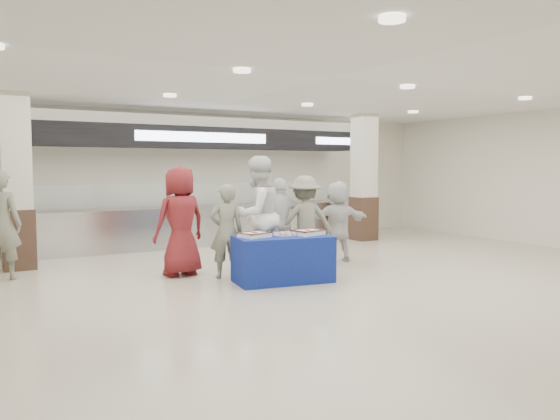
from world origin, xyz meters
TOP-DOWN VIEW (x-y plane):
  - ground at (0.00, 0.00)m, footprint 14.00×14.00m
  - serving_line at (0.00, 5.40)m, footprint 8.70×0.85m
  - column_left at (-4.00, 4.20)m, footprint 0.55×0.55m
  - column_right at (4.00, 4.20)m, footprint 0.55×0.55m
  - display_table at (-0.38, 0.80)m, footprint 1.65×1.01m
  - sheet_cake_left at (-0.84, 0.92)m, footprint 0.51×0.44m
  - sheet_cake_right at (0.06, 0.75)m, footprint 0.53×0.45m
  - cupcake_tray at (-0.32, 0.82)m, footprint 0.39×0.30m
  - civilian_maroon at (-1.64, 2.14)m, footprint 1.00×0.74m
  - soldier_a at (-1.05, 1.54)m, footprint 0.66×0.52m
  - chef_tall at (-0.43, 1.62)m, footprint 1.16×1.00m
  - chef_short at (0.26, 1.99)m, footprint 1.05×0.70m
  - soldier_b at (0.67, 1.79)m, footprint 1.23×0.91m
  - civilian_white at (1.52, 1.92)m, footprint 1.53×0.66m
  - soldier_bg at (-4.32, 3.32)m, footprint 0.80×0.70m

SIDE VIEW (x-z plane):
  - ground at x=0.00m, z-range 0.00..0.00m
  - display_table at x=-0.38m, z-range 0.00..0.75m
  - cupcake_tray at x=-0.32m, z-range 0.75..0.81m
  - soldier_a at x=-1.05m, z-range 0.00..1.58m
  - sheet_cake_left at x=-0.84m, z-range 0.75..0.84m
  - civilian_white at x=1.52m, z-range 0.00..1.60m
  - sheet_cake_right at x=0.06m, z-range 0.75..0.85m
  - chef_short at x=0.26m, z-range 0.00..1.66m
  - soldier_b at x=0.67m, z-range 0.00..1.71m
  - soldier_bg at x=-4.32m, z-range 0.00..1.83m
  - civilian_maroon at x=-1.64m, z-range 0.00..1.88m
  - chef_tall at x=-0.43m, z-range 0.00..2.06m
  - serving_line at x=0.00m, z-range -0.24..2.56m
  - column_left at x=-4.00m, z-range -0.07..3.13m
  - column_right at x=4.00m, z-range -0.07..3.13m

